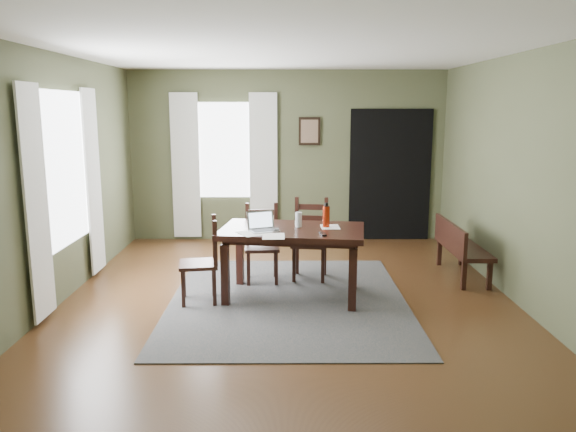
{
  "coord_description": "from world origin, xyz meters",
  "views": [
    {
      "loc": [
        -0.03,
        -5.98,
        2.11
      ],
      "look_at": [
        0.0,
        0.3,
        0.9
      ],
      "focal_mm": 35.0,
      "sensor_mm": 36.0,
      "label": 1
    }
  ],
  "objects_px": {
    "bench": "(459,244)",
    "water_bottle": "(326,216)",
    "chair_back_left": "(262,244)",
    "laptop": "(262,226)",
    "dining_table": "(292,237)",
    "chair_back_right": "(310,240)",
    "chair_end": "(203,261)"
  },
  "relations": [
    {
      "from": "bench",
      "to": "water_bottle",
      "type": "relative_size",
      "value": 4.55
    },
    {
      "from": "dining_table",
      "to": "chair_back_right",
      "type": "height_order",
      "value": "chair_back_right"
    },
    {
      "from": "dining_table",
      "to": "chair_end",
      "type": "distance_m",
      "value": 1.02
    },
    {
      "from": "chair_end",
      "to": "chair_back_left",
      "type": "bearing_deg",
      "value": 132.8
    },
    {
      "from": "dining_table",
      "to": "chair_end",
      "type": "relative_size",
      "value": 1.8
    },
    {
      "from": "chair_back_left",
      "to": "chair_back_right",
      "type": "bearing_deg",
      "value": 8.03
    },
    {
      "from": "laptop",
      "to": "water_bottle",
      "type": "xyz_separation_m",
      "value": [
        0.71,
        0.18,
        0.07
      ]
    },
    {
      "from": "chair_end",
      "to": "laptop",
      "type": "relative_size",
      "value": 2.53
    },
    {
      "from": "dining_table",
      "to": "laptop",
      "type": "bearing_deg",
      "value": -153.13
    },
    {
      "from": "chair_end",
      "to": "laptop",
      "type": "xyz_separation_m",
      "value": [
        0.65,
        0.04,
        0.39
      ]
    },
    {
      "from": "dining_table",
      "to": "bench",
      "type": "xyz_separation_m",
      "value": [
        2.11,
        0.78,
        -0.28
      ]
    },
    {
      "from": "water_bottle",
      "to": "chair_end",
      "type": "bearing_deg",
      "value": -170.77
    },
    {
      "from": "chair_back_right",
      "to": "water_bottle",
      "type": "relative_size",
      "value": 3.64
    },
    {
      "from": "chair_back_left",
      "to": "bench",
      "type": "height_order",
      "value": "chair_back_left"
    },
    {
      "from": "chair_back_right",
      "to": "water_bottle",
      "type": "bearing_deg",
      "value": -70.2
    },
    {
      "from": "water_bottle",
      "to": "chair_back_left",
      "type": "bearing_deg",
      "value": 143.41
    },
    {
      "from": "chair_back_left",
      "to": "laptop",
      "type": "xyz_separation_m",
      "value": [
        0.04,
        -0.73,
        0.39
      ]
    },
    {
      "from": "dining_table",
      "to": "chair_back_right",
      "type": "relative_size",
      "value": 1.69
    },
    {
      "from": "chair_back_right",
      "to": "bench",
      "type": "relative_size",
      "value": 0.8
    },
    {
      "from": "chair_end",
      "to": "dining_table",
      "type": "bearing_deg",
      "value": 90.12
    },
    {
      "from": "chair_back_left",
      "to": "water_bottle",
      "type": "xyz_separation_m",
      "value": [
        0.75,
        -0.55,
        0.46
      ]
    },
    {
      "from": "dining_table",
      "to": "chair_back_left",
      "type": "relative_size",
      "value": 1.79
    },
    {
      "from": "chair_end",
      "to": "laptop",
      "type": "distance_m",
      "value": 0.76
    },
    {
      "from": "chair_back_left",
      "to": "bench",
      "type": "xyz_separation_m",
      "value": [
        2.48,
        0.16,
        -0.05
      ]
    },
    {
      "from": "chair_back_left",
      "to": "chair_end",
      "type": "bearing_deg",
      "value": -131.61
    },
    {
      "from": "bench",
      "to": "water_bottle",
      "type": "bearing_deg",
      "value": 112.49
    },
    {
      "from": "water_bottle",
      "to": "laptop",
      "type": "bearing_deg",
      "value": -165.75
    },
    {
      "from": "chair_back_right",
      "to": "laptop",
      "type": "xyz_separation_m",
      "value": [
        -0.56,
        -0.85,
        0.36
      ]
    },
    {
      "from": "bench",
      "to": "chair_back_left",
      "type": "bearing_deg",
      "value": 93.77
    },
    {
      "from": "chair_back_left",
      "to": "laptop",
      "type": "bearing_deg",
      "value": -90.16
    },
    {
      "from": "dining_table",
      "to": "laptop",
      "type": "xyz_separation_m",
      "value": [
        -0.33,
        -0.11,
        0.15
      ]
    },
    {
      "from": "water_bottle",
      "to": "dining_table",
      "type": "bearing_deg",
      "value": -170.02
    }
  ]
}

